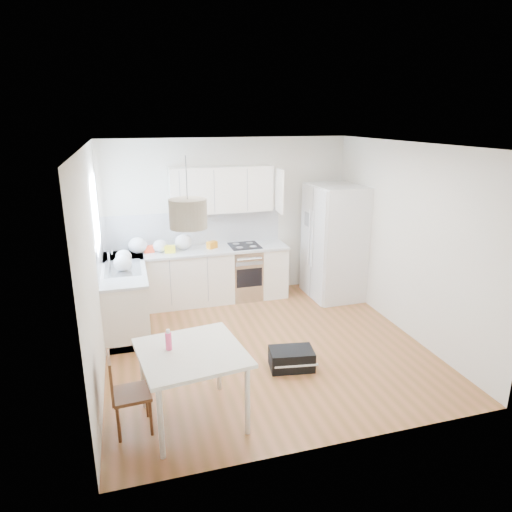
{
  "coord_description": "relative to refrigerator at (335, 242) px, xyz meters",
  "views": [
    {
      "loc": [
        -1.69,
        -5.41,
        3.03
      ],
      "look_at": [
        -0.0,
        0.4,
        1.17
      ],
      "focal_mm": 32.0,
      "sensor_mm": 36.0,
      "label": 1
    }
  ],
  "objects": [
    {
      "name": "grocery_bag_a",
      "position": [
        -3.25,
        0.42,
        0.08
      ],
      "size": [
        0.3,
        0.25,
        0.27
      ],
      "primitive_type": "ellipsoid",
      "color": "silver",
      "rests_on": "counter_back"
    },
    {
      "name": "pendant_lamp",
      "position": [
        -2.85,
        -2.76,
        1.21
      ],
      "size": [
        0.43,
        0.43,
        0.27
      ],
      "primitive_type": "cylinder",
      "rotation": [
        0.0,
        0.0,
        0.3
      ],
      "color": "tan",
      "rests_on": "ceiling"
    },
    {
      "name": "backsplash_back",
      "position": [
        -2.3,
        0.66,
        0.24
      ],
      "size": [
        3.0,
        0.01,
        0.58
      ],
      "primitive_type": "cube",
      "color": "silver",
      "rests_on": "wall_back"
    },
    {
      "name": "backsplash_left",
      "position": [
        -3.8,
        -0.23,
        0.24
      ],
      "size": [
        0.01,
        1.8,
        0.58
      ],
      "primitive_type": "cube",
      "color": "silver",
      "rests_on": "wall_left"
    },
    {
      "name": "grocery_bag_d",
      "position": [
        -3.48,
        -0.05,
        0.05
      ],
      "size": [
        0.23,
        0.2,
        0.21
      ],
      "primitive_type": "ellipsoid",
      "color": "silver",
      "rests_on": "counter_back"
    },
    {
      "name": "upper_cabinets",
      "position": [
        -1.85,
        0.51,
        0.9
      ],
      "size": [
        1.7,
        0.32,
        0.75
      ],
      "primitive_type": "cube",
      "color": "white",
      "rests_on": "wall_back"
    },
    {
      "name": "wall_left",
      "position": [
        -3.8,
        -1.43,
        0.38
      ],
      "size": [
        0.0,
        4.2,
        4.2
      ],
      "primitive_type": "plane",
      "rotation": [
        1.57,
        0.0,
        1.57
      ],
      "color": "beige",
      "rests_on": "floor"
    },
    {
      "name": "floor",
      "position": [
        -1.7,
        -1.43,
        -0.97
      ],
      "size": [
        4.2,
        4.2,
        0.0
      ],
      "primitive_type": "plane",
      "color": "brown",
      "rests_on": "ground"
    },
    {
      "name": "snack_red",
      "position": [
        -3.08,
        0.42,
        0.0
      ],
      "size": [
        0.17,
        0.12,
        0.11
      ],
      "primitive_type": "cube",
      "rotation": [
        0.0,
        0.0,
        0.13
      ],
      "color": "#B62F16",
      "rests_on": "counter_back"
    },
    {
      "name": "cabinets_left",
      "position": [
        -3.5,
        -0.23,
        -0.53
      ],
      "size": [
        0.6,
        1.8,
        0.88
      ],
      "primitive_type": "cube",
      "color": "white",
      "rests_on": "floor"
    },
    {
      "name": "grocery_bag_e",
      "position": [
        -3.49,
        -0.4,
        0.06
      ],
      "size": [
        0.26,
        0.22,
        0.23
      ],
      "primitive_type": "ellipsoid",
      "color": "silver",
      "rests_on": "counter_left"
    },
    {
      "name": "sink",
      "position": [
        -3.5,
        -0.28,
        -0.06
      ],
      "size": [
        0.5,
        0.8,
        0.16
      ],
      "primitive_type": null,
      "color": "#B2B5B7",
      "rests_on": "counter_left"
    },
    {
      "name": "refrigerator",
      "position": [
        0.0,
        0.0,
        0.0
      ],
      "size": [
        0.94,
        0.99,
        1.94
      ],
      "primitive_type": null,
      "rotation": [
        0.0,
        0.0,
        0.02
      ],
      "color": "silver",
      "rests_on": "floor"
    },
    {
      "name": "snack_yellow",
      "position": [
        -2.76,
        0.32,
        0.01
      ],
      "size": [
        0.18,
        0.13,
        0.12
      ],
      "primitive_type": "cube",
      "rotation": [
        0.0,
        0.0,
        -0.13
      ],
      "color": "yellow",
      "rests_on": "counter_back"
    },
    {
      "name": "dining_chair",
      "position": [
        -3.48,
        -2.75,
        -0.54
      ],
      "size": [
        0.38,
        0.38,
        0.86
      ],
      "primitive_type": null,
      "rotation": [
        0.0,
        0.0,
        0.07
      ],
      "color": "#4E3317",
      "rests_on": "floor"
    },
    {
      "name": "grocery_bag_c",
      "position": [
        -2.52,
        0.44,
        0.08
      ],
      "size": [
        0.28,
        0.24,
        0.26
      ],
      "primitive_type": "ellipsoid",
      "color": "silver",
      "rests_on": "counter_back"
    },
    {
      "name": "window_glassblock",
      "position": [
        -3.79,
        -0.28,
        0.78
      ],
      "size": [
        0.02,
        1.0,
        1.0
      ],
      "primitive_type": "cube",
      "color": "#BFE0F9",
      "rests_on": "wall_left"
    },
    {
      "name": "gym_bag",
      "position": [
        -1.55,
        -2.1,
        -0.85
      ],
      "size": [
        0.59,
        0.43,
        0.25
      ],
      "primitive_type": "cube",
      "rotation": [
        0.0,
        0.0,
        -0.15
      ],
      "color": "black",
      "rests_on": "floor"
    },
    {
      "name": "ceiling",
      "position": [
        -1.7,
        -1.43,
        1.73
      ],
      "size": [
        4.2,
        4.2,
        0.0
      ],
      "primitive_type": "plane",
      "rotation": [
        3.14,
        0.0,
        0.0
      ],
      "color": "white",
      "rests_on": "wall_back"
    },
    {
      "name": "drink_bottle",
      "position": [
        -3.09,
        -2.68,
        -0.07
      ],
      "size": [
        0.08,
        0.08,
        0.22
      ],
      "primitive_type": "cylinder",
      "rotation": [
        0.0,
        0.0,
        -0.31
      ],
      "color": "#F24378",
      "rests_on": "dining_table"
    },
    {
      "name": "range_oven",
      "position": [
        -1.5,
        0.37,
        -0.53
      ],
      "size": [
        0.5,
        0.61,
        0.88
      ],
      "primitive_type": null,
      "color": "#B2B5B7",
      "rests_on": "floor"
    },
    {
      "name": "dining_table",
      "position": [
        -2.88,
        -2.77,
        -0.26
      ],
      "size": [
        1.13,
        1.13,
        0.8
      ],
      "rotation": [
        0.0,
        0.0,
        0.13
      ],
      "color": "beige",
      "rests_on": "floor"
    },
    {
      "name": "counter_left",
      "position": [
        -3.5,
        -0.23,
        -0.07
      ],
      "size": [
        0.64,
        1.82,
        0.04
      ],
      "primitive_type": "cube",
      "color": "#B5B8BA",
      "rests_on": "cabinets_left"
    },
    {
      "name": "counter_back",
      "position": [
        -2.3,
        0.37,
        -0.07
      ],
      "size": [
        3.02,
        0.64,
        0.04
      ],
      "primitive_type": "cube",
      "color": "#B5B8BA",
      "rests_on": "cabinets_back"
    },
    {
      "name": "wall_right",
      "position": [
        0.4,
        -1.43,
        0.38
      ],
      "size": [
        0.0,
        4.2,
        4.2
      ],
      "primitive_type": "plane",
      "rotation": [
        1.57,
        0.0,
        -1.57
      ],
      "color": "beige",
      "rests_on": "floor"
    },
    {
      "name": "cabinets_back",
      "position": [
        -2.3,
        0.37,
        -0.53
      ],
      "size": [
        3.0,
        0.6,
        0.88
      ],
      "primitive_type": "cube",
      "color": "white",
      "rests_on": "floor"
    },
    {
      "name": "wall_back",
      "position": [
        -1.7,
        0.67,
        0.38
      ],
      "size": [
        4.2,
        0.0,
        4.2
      ],
      "primitive_type": "plane",
      "rotation": [
        1.57,
        0.0,
        0.0
      ],
      "color": "beige",
      "rests_on": "floor"
    },
    {
      "name": "snack_orange",
      "position": [
        -2.06,
        0.39,
        0.01
      ],
      "size": [
        0.2,
        0.18,
        0.12
      ],
      "primitive_type": "cube",
      "rotation": [
        0.0,
        0.0,
        0.56
      ],
      "color": "orange",
      "rests_on": "counter_back"
    },
    {
      "name": "grocery_bag_b",
      "position": [
        -2.91,
        0.4,
        0.05
      ],
      "size": [
        0.23,
        0.19,
        0.2
      ],
      "primitive_type": "ellipsoid",
      "color": "silver",
      "rests_on": "counter_back"
    }
  ]
}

